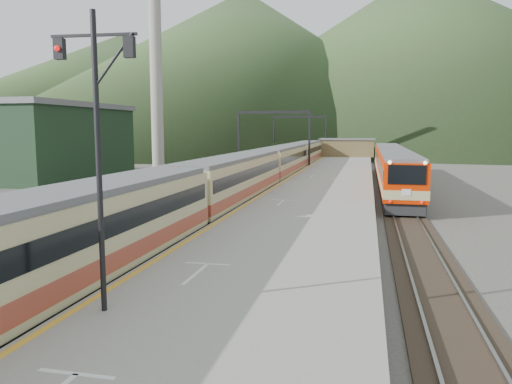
# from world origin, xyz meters

# --- Properties ---
(track_main) EXTENTS (2.60, 200.00, 0.23)m
(track_main) POSITION_xyz_m (0.00, 40.00, 0.07)
(track_main) COLOR black
(track_main) RESTS_ON ground
(track_far) EXTENTS (2.60, 200.00, 0.23)m
(track_far) POSITION_xyz_m (-5.00, 40.00, 0.07)
(track_far) COLOR black
(track_far) RESTS_ON ground
(track_second) EXTENTS (2.60, 200.00, 0.23)m
(track_second) POSITION_xyz_m (11.50, 40.00, 0.07)
(track_second) COLOR black
(track_second) RESTS_ON ground
(platform) EXTENTS (8.00, 100.00, 1.00)m
(platform) POSITION_xyz_m (5.60, 38.00, 0.50)
(platform) COLOR gray
(platform) RESTS_ON ground
(gantry_near) EXTENTS (9.55, 0.25, 8.00)m
(gantry_near) POSITION_xyz_m (-2.85, 55.00, 5.59)
(gantry_near) COLOR black
(gantry_near) RESTS_ON ground
(gantry_far) EXTENTS (9.55, 0.25, 8.00)m
(gantry_far) POSITION_xyz_m (-2.85, 80.00, 5.59)
(gantry_far) COLOR black
(gantry_far) RESTS_ON ground
(warehouse) EXTENTS (14.50, 20.50, 8.60)m
(warehouse) POSITION_xyz_m (-28.00, 42.00, 4.32)
(warehouse) COLOR black
(warehouse) RESTS_ON ground
(smokestack) EXTENTS (1.80, 1.80, 30.00)m
(smokestack) POSITION_xyz_m (-22.00, 62.00, 15.00)
(smokestack) COLOR #9E998E
(smokestack) RESTS_ON ground
(station_shed) EXTENTS (9.40, 4.40, 3.10)m
(station_shed) POSITION_xyz_m (5.60, 78.00, 2.57)
(station_shed) COLOR brown
(station_shed) RESTS_ON platform
(hill_a) EXTENTS (180.00, 180.00, 60.00)m
(hill_a) POSITION_xyz_m (-40.00, 190.00, 30.00)
(hill_a) COLOR #334526
(hill_a) RESTS_ON ground
(hill_b) EXTENTS (220.00, 220.00, 75.00)m
(hill_b) POSITION_xyz_m (30.00, 230.00, 37.50)
(hill_b) COLOR #334526
(hill_b) RESTS_ON ground
(hill_d) EXTENTS (200.00, 200.00, 55.00)m
(hill_d) POSITION_xyz_m (-120.00, 240.00, 27.50)
(hill_d) COLOR #334526
(hill_d) RESTS_ON ground
(main_train) EXTENTS (2.97, 81.26, 3.62)m
(main_train) POSITION_xyz_m (0.00, 34.97, 2.04)
(main_train) COLOR tan
(main_train) RESTS_ON track_main
(second_train) EXTENTS (2.79, 38.00, 3.40)m
(second_train) POSITION_xyz_m (11.50, 42.18, 1.93)
(second_train) COLOR red
(second_train) RESTS_ON track_second
(signal_mast) EXTENTS (2.20, 0.29, 7.45)m
(signal_mast) POSITION_xyz_m (2.59, 2.38, 5.52)
(signal_mast) COLOR black
(signal_mast) RESTS_ON platform
(short_signal_b) EXTENTS (0.26, 0.22, 2.27)m
(short_signal_b) POSITION_xyz_m (-2.83, 26.83, 1.46)
(short_signal_b) COLOR black
(short_signal_b) RESTS_ON ground
(short_signal_c) EXTENTS (0.25, 0.21, 2.27)m
(short_signal_c) POSITION_xyz_m (-6.79, 24.00, 1.46)
(short_signal_c) COLOR black
(short_signal_c) RESTS_ON ground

